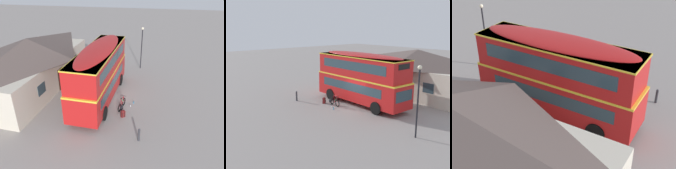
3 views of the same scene
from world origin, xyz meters
The scene contains 8 objects.
ground_plane centered at (0.00, 0.00, 0.00)m, with size 120.00×120.00×0.00m, color gray.
double_decker_bus centered at (-0.60, 1.30, 2.64)m, with size 9.91×2.88×4.79m.
touring_bicycle centered at (-1.92, -0.86, 0.37)m, with size 1.70×0.51×1.04m.
backpack_on_ground centered at (-3.04, -1.15, 0.30)m, with size 0.37×0.39×0.59m.
water_bottle_clear_plastic centered at (-1.47, -1.52, 0.10)m, with size 0.07×0.07×0.22m.
water_bottle_blue_sports centered at (-0.93, -1.75, 0.12)m, with size 0.07×0.07×0.25m.
street_lamp centered at (7.25, -1.57, 2.97)m, with size 0.28×0.28×4.83m.
kerb_bollard centered at (-5.51, -2.62, 0.50)m, with size 0.16×0.16×0.97m.
Camera 3 is at (-8.35, 14.64, 10.97)m, focal length 49.84 mm.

